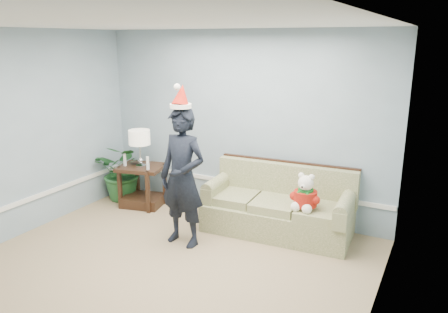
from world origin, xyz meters
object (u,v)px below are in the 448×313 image
houseplant (124,172)px  teddy_bear (305,196)px  table_lamp (139,139)px  man (183,178)px  sofa (279,209)px  side_table (143,190)px

houseplant → teddy_bear: teddy_bear is taller
table_lamp → man: bearing=-31.1°
houseplant → man: man is taller
sofa → side_table: (-2.24, -0.09, -0.07)m
table_lamp → houseplant: (-0.46, 0.13, -0.62)m
sofa → table_lamp: (-2.22, -0.14, 0.77)m
man → teddy_bear: bearing=30.3°
sofa → houseplant: 2.68m
teddy_bear → houseplant: bearing=-179.8°
sofa → side_table: size_ratio=2.56×
sofa → table_lamp: table_lamp is taller
man → teddy_bear: 1.55m
side_table → man: bearing=-32.1°
table_lamp → houseplant: size_ratio=0.61×
sofa → man: (-0.95, -0.91, 0.56)m
sofa → side_table: sofa is taller
sofa → houseplant: (-2.68, -0.01, 0.15)m
side_table → table_lamp: (0.03, -0.05, 0.84)m
teddy_bear → table_lamp: bearing=-177.7°
sofa → teddy_bear: teddy_bear is taller
sofa → table_lamp: 2.35m
side_table → houseplant: 0.49m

